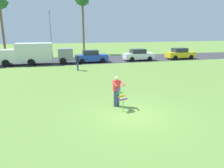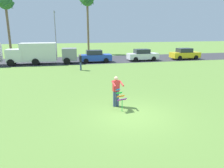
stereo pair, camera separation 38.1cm
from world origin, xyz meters
The scene contains 12 objects.
ground_plane centered at (0.00, 0.00, 0.00)m, with size 120.00×120.00×0.00m, color olive.
road_strip centered at (0.00, 20.55, 0.01)m, with size 120.00×8.00×0.01m, color #38383D.
person_kite_flyer centered at (-0.43, 1.39, 0.95)m, with size 0.59×0.69×1.73m.
kite_held centered at (-0.35, 0.74, 0.76)m, with size 0.53×0.69×1.13m.
parked_truck_grey_van centered at (-5.27, 18.15, 1.41)m, with size 6.76×2.26×2.62m.
parked_car_blue centered at (0.90, 18.15, 0.77)m, with size 4.22×1.86×1.60m.
parked_car_white centered at (7.55, 18.15, 0.77)m, with size 4.21×1.85×1.60m.
parked_car_yellow centered at (14.07, 18.15, 0.77)m, with size 4.23×1.89×1.60m.
palm_tree_left_near centered at (-11.19, 26.93, 7.75)m, with size 2.58×2.71×9.22m.
palm_tree_right_near centered at (1.35, 28.84, 8.61)m, with size 2.58×2.71×10.17m.
streetlight_pole centered at (-4.16, 25.42, 4.00)m, with size 0.24×1.65×7.00m.
person_walker_near centered at (-1.43, 12.86, 0.93)m, with size 0.22×0.57×1.73m.
Camera 2 is at (-3.19, -9.53, 4.21)m, focal length 33.95 mm.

